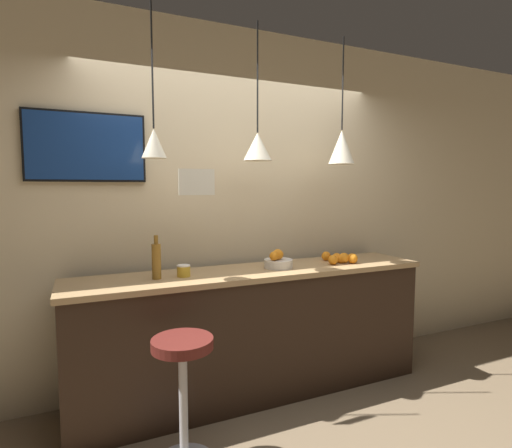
{
  "coord_description": "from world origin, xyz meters",
  "views": [
    {
      "loc": [
        -1.23,
        -2.22,
        1.6
      ],
      "look_at": [
        0.0,
        0.52,
        1.33
      ],
      "focal_mm": 28.0,
      "sensor_mm": 36.0,
      "label": 1
    }
  ],
  "objects_px": {
    "bar_stool": "(183,379)",
    "spread_jar": "(184,271)",
    "fruit_bowl": "(278,261)",
    "mounted_tv": "(86,147)",
    "juice_bottle": "(156,261)"
  },
  "relations": [
    {
      "from": "bar_stool",
      "to": "spread_jar",
      "type": "bearing_deg",
      "value": 74.98
    },
    {
      "from": "spread_jar",
      "to": "mounted_tv",
      "type": "height_order",
      "value": "mounted_tv"
    },
    {
      "from": "juice_bottle",
      "to": "bar_stool",
      "type": "bearing_deg",
      "value": -86.86
    },
    {
      "from": "bar_stool",
      "to": "juice_bottle",
      "type": "relative_size",
      "value": 2.52
    },
    {
      "from": "fruit_bowl",
      "to": "mounted_tv",
      "type": "relative_size",
      "value": 0.28
    },
    {
      "from": "spread_jar",
      "to": "mounted_tv",
      "type": "bearing_deg",
      "value": 149.73
    },
    {
      "from": "spread_jar",
      "to": "fruit_bowl",
      "type": "bearing_deg",
      "value": -0.21
    },
    {
      "from": "spread_jar",
      "to": "bar_stool",
      "type": "bearing_deg",
      "value": -105.02
    },
    {
      "from": "fruit_bowl",
      "to": "spread_jar",
      "type": "height_order",
      "value": "fruit_bowl"
    },
    {
      "from": "bar_stool",
      "to": "juice_bottle",
      "type": "bearing_deg",
      "value": 93.14
    },
    {
      "from": "mounted_tv",
      "to": "fruit_bowl",
      "type": "bearing_deg",
      "value": -14.6
    },
    {
      "from": "fruit_bowl",
      "to": "spread_jar",
      "type": "relative_size",
      "value": 2.35
    },
    {
      "from": "fruit_bowl",
      "to": "juice_bottle",
      "type": "relative_size",
      "value": 0.74
    },
    {
      "from": "fruit_bowl",
      "to": "juice_bottle",
      "type": "bearing_deg",
      "value": 179.83
    },
    {
      "from": "bar_stool",
      "to": "fruit_bowl",
      "type": "distance_m",
      "value": 1.19
    }
  ]
}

